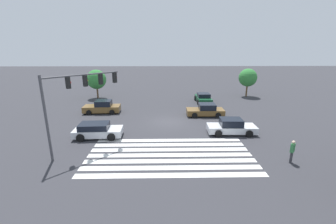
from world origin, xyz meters
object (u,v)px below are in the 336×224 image
Objects in this scene: car_1 at (203,98)px; pedestrian at (292,150)px; car_0 at (206,110)px; tree_corner_b at (248,78)px; car_4 at (97,130)px; car_3 at (102,107)px; traffic_signal_mast at (76,93)px; tree_corner_a at (96,79)px; car_2 at (231,127)px.

car_1 is 18.59m from pedestrian.
car_0 is 0.96× the size of tree_corner_b.
car_4 is 26.63m from tree_corner_b.
car_3 is 23.68m from tree_corner_b.
traffic_signal_mast is 1.37× the size of car_3.
traffic_signal_mast reaches higher than car_1.
pedestrian is at bearing -171.30° from car_1.
car_3 is at bearing 51.43° from traffic_signal_mast.
car_3 is at bearing 98.92° from car_4.
tree_corner_b is (21.64, 9.30, 2.44)m from car_3.
pedestrian is 29.44m from tree_corner_a.
tree_corner_a is (-15.79, 10.02, 2.36)m from car_0.
tree_corner_a is 0.99× the size of tree_corner_b.
traffic_signal_mast is 3.66× the size of pedestrian.
tree_corner_a is at bearing 139.15° from car_2.
car_2 is 6.34m from pedestrian.
car_0 is at bearing 171.45° from car_1.
pedestrian is (4.06, -11.62, 0.29)m from car_0.
traffic_signal_mast is at bearing 141.05° from car_1.
tree_corner_a reaches higher than car_1.
car_3 is at bearing -6.49° from car_0.
tree_corner_a is (-16.65, 3.33, 2.37)m from car_1.
traffic_signal_mast reaches higher than pedestrian.
car_0 is 12.90m from car_3.
car_4 is at bearing 37.14° from traffic_signal_mast.
pedestrian is at bearing -101.97° from tree_corner_b.
tree_corner_b is at bearing -158.94° from car_3.
car_4 is (1.62, -8.08, -0.04)m from car_3.
pedestrian reaches higher than car_2.
traffic_signal_mast is 4.99m from car_4.
car_4 is (-11.19, -6.56, 0.00)m from car_0.
pedestrian is at bearing -47.46° from tree_corner_a.
car_0 is at bearing -5.96° from traffic_signal_mast.
traffic_signal_mast is at bearing -162.97° from car_2.
tree_corner_a is at bearing -72.87° from car_3.
car_4 is (0.39, 2.83, -4.08)m from traffic_signal_mast.
car_3 is 2.67× the size of pedestrian.
car_0 is at bearing 170.99° from car_3.
car_4 is 0.96× the size of tree_corner_a.
pedestrian is (3.21, -18.31, 0.30)m from car_1.
car_3 is at bearing -156.73° from tree_corner_b.
traffic_signal_mast reaches higher than tree_corner_b.
car_3 reaches higher than car_1.
car_0 reaches higher than car_1.
car_0 is 2.61× the size of pedestrian.
car_0 is 0.96× the size of car_2.
car_1 is 0.97× the size of tree_corner_a.
car_2 is 23.54m from tree_corner_a.
car_2 is 1.00× the size of tree_corner_b.
pedestrian reaches higher than car_4.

